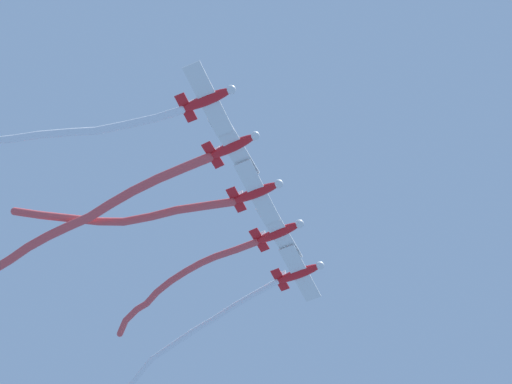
# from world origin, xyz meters

# --- Properties ---
(airplane_lead) EXTENTS (5.77, 7.70, 1.92)m
(airplane_lead) POSITION_xyz_m (2.73, 13.52, 67.29)
(airplane_lead) COLOR red
(smoke_trail_lead) EXTENTS (24.54, 8.96, 2.77)m
(smoke_trail_lead) POSITION_xyz_m (17.66, 17.13, 68.18)
(smoke_trail_lead) COLOR white
(airplane_left_wing) EXTENTS (5.66, 7.61, 1.92)m
(airplane_left_wing) POSITION_xyz_m (3.08, 7.97, 67.59)
(airplane_left_wing) COLOR red
(smoke_trail_left_wing) EXTENTS (29.56, 2.56, 2.06)m
(smoke_trail_left_wing) POSITION_xyz_m (20.17, 7.57, 68.12)
(smoke_trail_left_wing) COLOR #DB4C4C
(airplane_right_wing) EXTENTS (5.75, 7.69, 1.92)m
(airplane_right_wing) POSITION_xyz_m (3.43, 2.41, 67.29)
(airplane_right_wing) COLOR red
(smoke_trail_right_wing) EXTENTS (22.92, 9.14, 3.89)m
(smoke_trail_right_wing) POSITION_xyz_m (17.55, 5.85, 68.75)
(smoke_trail_right_wing) COLOR #DB4C4C
(airplane_slot) EXTENTS (5.67, 7.62, 1.92)m
(airplane_slot) POSITION_xyz_m (3.78, -3.14, 67.59)
(airplane_slot) COLOR red
(smoke_trail_slot) EXTENTS (22.07, 6.70, 3.50)m
(smoke_trail_slot) POSITION_xyz_m (17.55, -4.74, 68.84)
(smoke_trail_slot) COLOR #DB4C4C
(airplane_trail) EXTENTS (5.73, 7.67, 1.92)m
(airplane_trail) POSITION_xyz_m (4.13, -8.70, 67.29)
(airplane_trail) COLOR red
(smoke_trail_trail) EXTENTS (27.23, 8.48, 1.07)m
(smoke_trail_trail) POSITION_xyz_m (20.45, -11.39, 67.10)
(smoke_trail_trail) COLOR white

